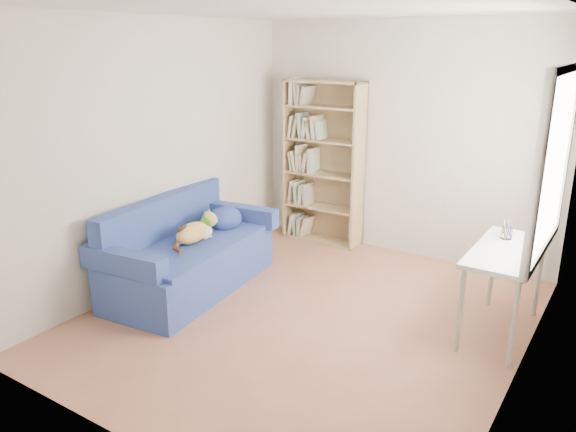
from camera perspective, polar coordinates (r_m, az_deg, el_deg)
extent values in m
plane|color=#A5674A|center=(5.10, 2.08, -10.23)|extent=(4.00, 4.00, 0.00)
cube|color=silver|center=(6.41, 11.55, 7.49)|extent=(3.50, 0.04, 2.60)
cube|color=silver|center=(3.17, -16.68, -3.03)|extent=(3.50, 0.04, 2.60)
cube|color=silver|center=(5.72, -13.06, 6.22)|extent=(0.04, 4.00, 2.60)
cube|color=silver|center=(4.07, 23.93, 0.69)|extent=(0.04, 4.00, 2.60)
cube|color=white|center=(4.53, 2.47, 20.36)|extent=(3.50, 4.00, 0.04)
cube|color=white|center=(4.60, 25.48, 4.87)|extent=(0.01, 1.20, 1.30)
cube|color=navy|center=(5.65, -9.84, -5.10)|extent=(1.05, 1.89, 0.45)
cube|color=navy|center=(5.73, -12.63, -0.19)|extent=(0.36, 1.82, 0.44)
cube|color=navy|center=(6.13, -4.80, 0.15)|extent=(0.87, 0.25, 0.20)
cube|color=navy|center=(5.01, -16.42, -4.55)|extent=(0.87, 0.25, 0.20)
cube|color=navy|center=(5.55, -9.82, -2.79)|extent=(1.01, 1.75, 0.05)
ellipsoid|color=#30499A|center=(5.91, -6.41, -0.26)|extent=(0.34, 0.37, 0.25)
ellipsoid|color=#C37E16|center=(5.50, -9.70, -1.70)|extent=(0.34, 0.49, 0.18)
ellipsoid|color=silver|center=(5.56, -8.32, -1.67)|extent=(0.18, 0.22, 0.11)
ellipsoid|color=#361B0E|center=(5.47, -10.35, -1.37)|extent=(0.19, 0.25, 0.09)
sphere|color=#C37E16|center=(5.70, -7.40, -0.46)|extent=(0.16, 0.16, 0.16)
cone|color=#C37E16|center=(5.72, -7.36, 0.38)|extent=(0.07, 0.08, 0.08)
cone|color=#C37E16|center=(5.66, -7.84, 0.20)|extent=(0.08, 0.08, 0.08)
cylinder|color=green|center=(5.65, -7.96, -0.87)|extent=(0.13, 0.07, 0.12)
cylinder|color=#361B0E|center=(5.35, -11.70, -2.78)|extent=(0.13, 0.17, 0.06)
cube|color=tan|center=(6.95, 0.18, 5.79)|extent=(0.03, 0.30, 1.93)
cube|color=tan|center=(6.50, 7.16, 4.84)|extent=(0.03, 0.30, 1.93)
cube|color=tan|center=(6.58, 3.71, 13.48)|extent=(0.97, 0.30, 0.03)
cube|color=tan|center=(6.97, 3.41, -2.34)|extent=(0.97, 0.30, 0.03)
cube|color=tan|center=(6.83, 4.14, 5.54)|extent=(0.97, 0.02, 1.93)
cube|color=silver|center=(4.90, 21.35, -3.36)|extent=(0.50, 1.09, 0.04)
cylinder|color=silver|center=(5.46, 24.10, -5.82)|extent=(0.04, 0.04, 0.71)
cylinder|color=silver|center=(4.56, 21.94, -10.12)|extent=(0.04, 0.04, 0.71)
cylinder|color=silver|center=(5.52, 20.02, -5.08)|extent=(0.04, 0.04, 0.71)
cylinder|color=silver|center=(4.63, 17.07, -9.15)|extent=(0.04, 0.04, 0.71)
cylinder|color=white|center=(5.12, 21.34, -1.62)|extent=(0.09, 0.09, 0.10)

